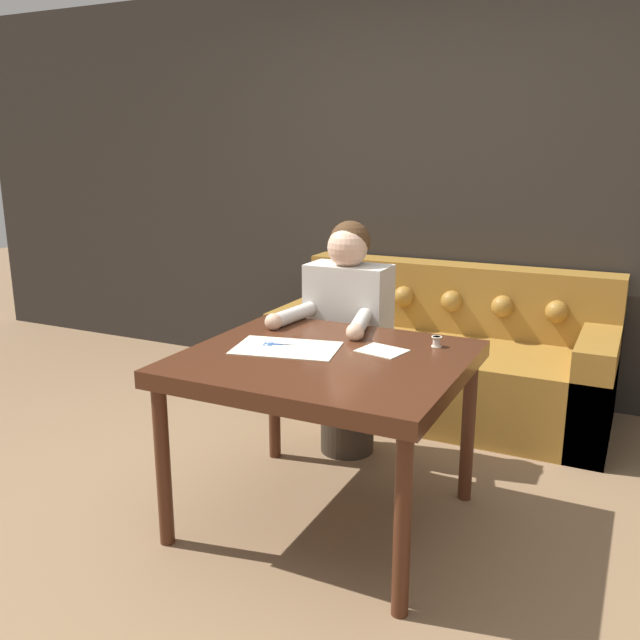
{
  "coord_description": "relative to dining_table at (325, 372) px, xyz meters",
  "views": [
    {
      "loc": [
        1.2,
        -2.33,
        1.56
      ],
      "look_at": [
        -0.03,
        0.18,
        0.84
      ],
      "focal_mm": 38.0,
      "sensor_mm": 36.0,
      "label": 1
    }
  ],
  "objects": [
    {
      "name": "ground_plane",
      "position": [
        -0.07,
        -0.03,
        -0.67
      ],
      "size": [
        16.0,
        16.0,
        0.0
      ],
      "primitive_type": "plane",
      "color": "#846647"
    },
    {
      "name": "wall_back",
      "position": [
        -0.07,
        1.89,
        0.63
      ],
      "size": [
        8.0,
        0.06,
        2.6
      ],
      "color": "#2D2823",
      "rests_on": "ground_plane"
    },
    {
      "name": "dining_table",
      "position": [
        0.0,
        0.0,
        0.0
      ],
      "size": [
        1.12,
        1.0,
        0.74
      ],
      "color": "#472314",
      "rests_on": "ground_plane"
    },
    {
      "name": "couch",
      "position": [
        0.09,
        1.46,
        -0.36
      ],
      "size": [
        1.93,
        0.86,
        0.86
      ],
      "color": "olive",
      "rests_on": "ground_plane"
    },
    {
      "name": "person",
      "position": [
        -0.19,
        0.66,
        -0.05
      ],
      "size": [
        0.49,
        0.61,
        1.21
      ],
      "color": "#33281E",
      "rests_on": "ground_plane"
    },
    {
      "name": "pattern_paper_main",
      "position": [
        -0.18,
        0.01,
        0.08
      ],
      "size": [
        0.48,
        0.36,
        0.0
      ],
      "color": "beige",
      "rests_on": "dining_table"
    },
    {
      "name": "pattern_paper_offcut",
      "position": [
        0.19,
        0.15,
        0.08
      ],
      "size": [
        0.21,
        0.19,
        0.0
      ],
      "color": "beige",
      "rests_on": "dining_table"
    },
    {
      "name": "scissors",
      "position": [
        -0.24,
        0.03,
        0.08
      ],
      "size": [
        0.2,
        0.11,
        0.01
      ],
      "color": "silver",
      "rests_on": "dining_table"
    },
    {
      "name": "thread_spool",
      "position": [
        0.37,
        0.31,
        0.1
      ],
      "size": [
        0.04,
        0.04,
        0.05
      ],
      "color": "beige",
      "rests_on": "dining_table"
    }
  ]
}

